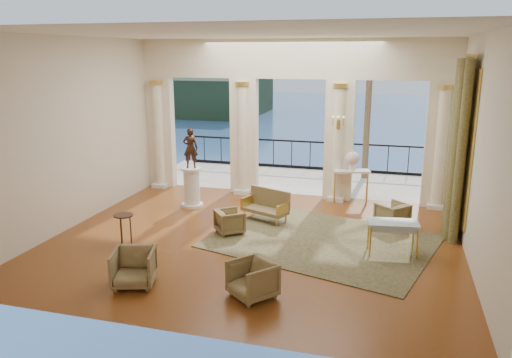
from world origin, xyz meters
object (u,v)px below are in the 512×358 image
(game_table, at_px, (393,225))
(statue, at_px, (190,148))
(armchair_c, at_px, (392,214))
(console_table, at_px, (352,176))
(settee, at_px, (267,205))
(side_table, at_px, (124,219))
(armchair_b, at_px, (252,278))
(armchair_a, at_px, (134,266))
(armchair_d, at_px, (230,220))
(pedestal, at_px, (192,188))

(game_table, bearing_deg, statue, 151.59)
(armchair_c, relative_size, console_table, 0.62)
(armchair_c, relative_size, settee, 0.51)
(armchair_c, bearing_deg, settee, -41.30)
(side_table, bearing_deg, game_table, 10.46)
(console_table, relative_size, side_table, 1.54)
(armchair_b, distance_m, game_table, 3.50)
(armchair_a, height_order, side_table, armchair_a)
(settee, height_order, game_table, settee)
(statue, xyz_separation_m, console_table, (4.17, 1.54, -0.85))
(armchair_d, bearing_deg, armchair_c, -106.85)
(game_table, bearing_deg, armchair_b, -139.12)
(settee, height_order, pedestal, pedestal)
(armchair_d, relative_size, statue, 0.57)
(armchair_a, bearing_deg, armchair_c, 28.39)
(armchair_d, bearing_deg, armchair_b, 166.54)
(game_table, relative_size, pedestal, 1.01)
(armchair_c, height_order, statue, statue)
(armchair_a, distance_m, armchair_c, 6.35)
(armchair_c, bearing_deg, side_table, -21.09)
(armchair_a, relative_size, game_table, 0.68)
(armchair_a, distance_m, armchair_d, 3.15)
(console_table, bearing_deg, statue, -175.78)
(armchair_c, bearing_deg, console_table, -104.09)
(armchair_d, distance_m, side_table, 2.41)
(armchair_c, distance_m, statue, 5.48)
(armchair_b, bearing_deg, armchair_a, -136.49)
(armchair_b, relative_size, armchair_d, 1.16)
(armchair_a, xyz_separation_m, console_table, (3.30, 6.29, 0.41))
(side_table, bearing_deg, armchair_b, -25.16)
(armchair_b, xyz_separation_m, statue, (-3.06, 4.61, 1.27))
(armchair_b, bearing_deg, side_table, -165.54)
(settee, xyz_separation_m, game_table, (3.08, -1.42, 0.24))
(armchair_b, height_order, armchair_c, armchair_b)
(armchair_a, height_order, statue, statue)
(armchair_a, relative_size, statue, 0.69)
(armchair_d, distance_m, game_table, 3.70)
(armchair_c, height_order, armchair_d, armchair_c)
(pedestal, bearing_deg, armchair_a, -79.63)
(armchair_d, xyz_separation_m, side_table, (-2.00, -1.31, 0.28))
(armchair_a, bearing_deg, armchair_b, -13.27)
(armchair_c, xyz_separation_m, console_table, (-1.15, 1.76, 0.45))
(settee, xyz_separation_m, pedestal, (-2.26, 0.55, 0.13))
(armchair_b, xyz_separation_m, armchair_d, (-1.39, 2.90, -0.05))
(armchair_d, height_order, statue, statue)
(armchair_d, relative_size, game_table, 0.56)
(statue, relative_size, side_table, 1.58)
(armchair_a, xyz_separation_m, armchair_d, (0.80, 3.05, -0.07))
(armchair_a, distance_m, game_table, 5.28)
(game_table, distance_m, statue, 5.78)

